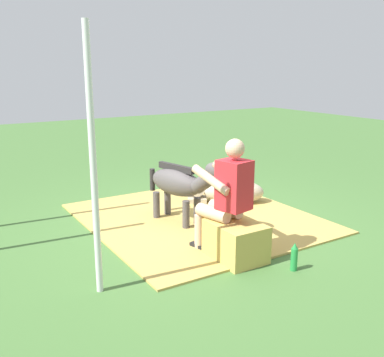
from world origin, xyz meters
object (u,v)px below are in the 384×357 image
(soda_bottle, at_px, (294,257))
(hay_bale, at_px, (236,241))
(tent_pole_left, at_px, (93,165))
(pony_standing, at_px, (181,183))
(person_seated, at_px, (226,193))
(pony_lying, at_px, (227,191))

(soda_bottle, bearing_deg, hay_bale, 31.80)
(tent_pole_left, bearing_deg, pony_standing, -53.24)
(person_seated, height_order, pony_standing, person_seated)
(person_seated, xyz_separation_m, tent_pole_left, (-0.07, 1.45, 0.49))
(hay_bale, relative_size, person_seated, 0.47)
(pony_lying, bearing_deg, hay_bale, 146.50)
(person_seated, xyz_separation_m, pony_lying, (1.47, -1.10, -0.50))
(hay_bale, xyz_separation_m, pony_standing, (1.24, -0.06, 0.34))
(person_seated, distance_m, pony_lying, 1.90)
(hay_bale, distance_m, tent_pole_left, 1.77)
(pony_standing, relative_size, soda_bottle, 4.55)
(pony_standing, distance_m, pony_lying, 1.14)
(hay_bale, xyz_separation_m, soda_bottle, (-0.53, -0.33, -0.06))
(tent_pole_left, bearing_deg, soda_bottle, -108.99)
(pony_lying, height_order, tent_pole_left, tent_pole_left)
(soda_bottle, bearing_deg, pony_standing, 8.62)
(hay_bale, relative_size, pony_lying, 0.48)
(hay_bale, distance_m, soda_bottle, 0.63)
(person_seated, distance_m, pony_standing, 1.09)
(person_seated, relative_size, soda_bottle, 4.39)
(pony_lying, bearing_deg, soda_bottle, 160.88)
(hay_bale, distance_m, person_seated, 0.52)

